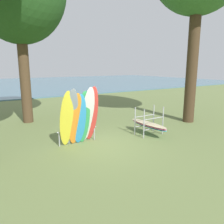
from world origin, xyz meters
TOP-DOWN VIEW (x-y plane):
  - ground_plane at (0.00, 0.00)m, footprint 80.00×80.00m
  - lake_water at (0.00, 31.82)m, footprint 80.00×36.00m
  - leaning_board_pile at (-0.74, 0.34)m, footprint 1.65×0.85m
  - board_storage_rack at (2.38, -0.09)m, footprint 1.15×2.11m

SIDE VIEW (x-z plane):
  - ground_plane at x=0.00m, z-range 0.00..0.00m
  - lake_water at x=0.00m, z-range 0.00..0.10m
  - board_storage_rack at x=2.38m, z-range -0.15..1.10m
  - leaning_board_pile at x=-0.74m, z-range -0.06..2.23m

